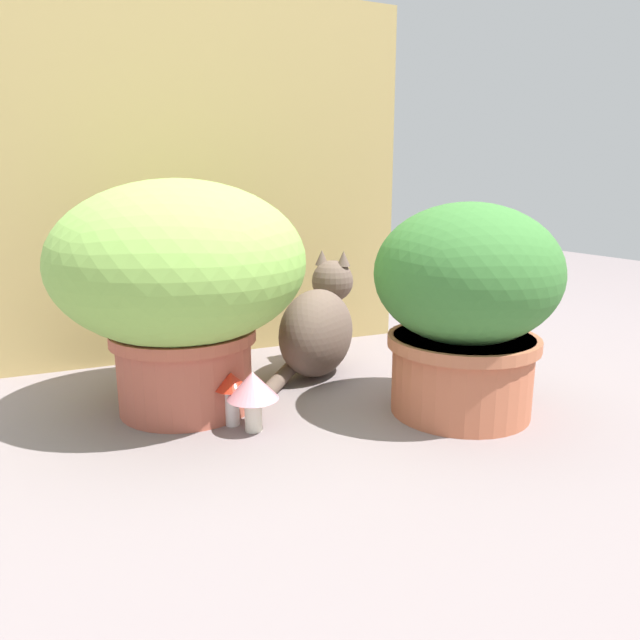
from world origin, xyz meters
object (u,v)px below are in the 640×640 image
(grass_planter, at_px, (181,278))
(mushroom_ornament_pink, at_px, (253,389))
(leafy_planter, at_px, (465,302))
(mushroom_ornament_red, at_px, (231,388))
(cat, at_px, (319,327))

(grass_planter, relative_size, mushroom_ornament_pink, 4.30)
(grass_planter, xyz_separation_m, leafy_planter, (0.53, -0.26, -0.05))
(grass_planter, bearing_deg, leafy_planter, -26.18)
(mushroom_ornament_red, bearing_deg, leafy_planter, -15.29)
(grass_planter, height_order, mushroom_ornament_pink, grass_planter)
(leafy_planter, height_order, mushroom_ornament_pink, leafy_planter)
(cat, xyz_separation_m, mushroom_ornament_pink, (-0.26, -0.28, -0.04))
(mushroom_ornament_red, bearing_deg, grass_planter, 115.78)
(cat, bearing_deg, grass_planter, -163.92)
(cat, bearing_deg, mushroom_ornament_red, -141.29)
(mushroom_ornament_pink, bearing_deg, grass_planter, 118.25)
(cat, height_order, mushroom_ornament_pink, cat)
(leafy_planter, relative_size, cat, 1.26)
(leafy_planter, distance_m, cat, 0.42)
(leafy_planter, height_order, cat, leafy_planter)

